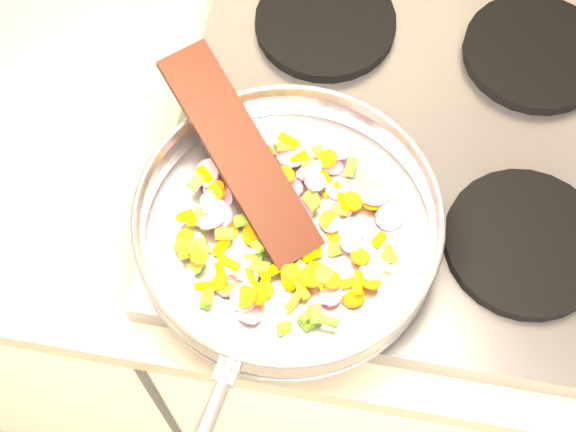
# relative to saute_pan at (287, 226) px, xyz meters

# --- Properties ---
(cooktop) EXTENTS (0.60, 0.60, 0.04)m
(cooktop) POSITION_rel_saute_pan_xyz_m (0.13, 0.19, -0.07)
(cooktop) COLOR #939399
(cooktop) RESTS_ON counter_top
(grate_fl) EXTENTS (0.19, 0.19, 0.02)m
(grate_fl) POSITION_rel_saute_pan_xyz_m (-0.01, 0.05, -0.04)
(grate_fl) COLOR black
(grate_fl) RESTS_ON cooktop
(grate_fr) EXTENTS (0.19, 0.19, 0.02)m
(grate_fr) POSITION_rel_saute_pan_xyz_m (0.27, 0.05, -0.04)
(grate_fr) COLOR black
(grate_fr) RESTS_ON cooktop
(grate_bl) EXTENTS (0.19, 0.19, 0.02)m
(grate_bl) POSITION_rel_saute_pan_xyz_m (-0.01, 0.33, -0.04)
(grate_bl) COLOR black
(grate_bl) RESTS_ON cooktop
(grate_br) EXTENTS (0.19, 0.19, 0.02)m
(grate_br) POSITION_rel_saute_pan_xyz_m (0.27, 0.33, -0.04)
(grate_br) COLOR black
(grate_br) RESTS_ON cooktop
(saute_pan) EXTENTS (0.39, 0.55, 0.06)m
(saute_pan) POSITION_rel_saute_pan_xyz_m (0.00, 0.00, 0.00)
(saute_pan) COLOR #9E9EA5
(saute_pan) RESTS_ON grate_fl
(vegetable_heap) EXTENTS (0.26, 0.26, 0.05)m
(vegetable_heap) POSITION_rel_saute_pan_xyz_m (-0.01, 0.00, -0.02)
(vegetable_heap) COLOR #FFE501
(vegetable_heap) RESTS_ON saute_pan
(wooden_spatula) EXTENTS (0.22, 0.23, 0.10)m
(wooden_spatula) POSITION_rel_saute_pan_xyz_m (-0.07, 0.06, 0.03)
(wooden_spatula) COLOR black
(wooden_spatula) RESTS_ON saute_pan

